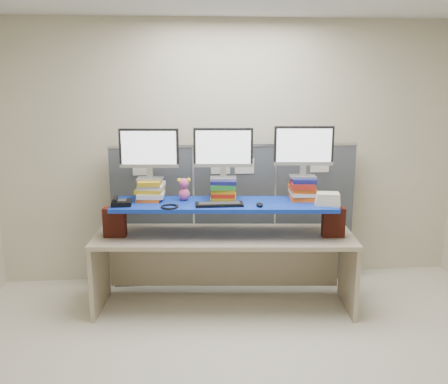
{
  "coord_description": "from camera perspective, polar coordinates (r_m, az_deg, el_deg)",
  "views": [
    {
      "loc": [
        -0.57,
        -3.31,
        2.22
      ],
      "look_at": [
        -0.17,
        1.18,
        1.16
      ],
      "focal_mm": 40.0,
      "sensor_mm": 36.0,
      "label": 1
    }
  ],
  "objects": [
    {
      "name": "book_stack_center",
      "position": [
        4.75,
        -0.07,
        0.34
      ],
      "size": [
        0.28,
        0.32,
        0.2
      ],
      "color": "gold",
      "rests_on": "blue_board"
    },
    {
      "name": "desk",
      "position": [
        4.79,
        0.0,
        -6.6
      ],
      "size": [
        2.51,
        0.94,
        0.75
      ],
      "rotation": [
        0.0,
        0.0,
        -0.09
      ],
      "color": "tan",
      "rests_on": "ground"
    },
    {
      "name": "keyboard",
      "position": [
        4.54,
        -0.54,
        -1.41
      ],
      "size": [
        0.43,
        0.14,
        0.03
      ],
      "rotation": [
        0.0,
        0.0,
        -0.0
      ],
      "color": "black",
      "rests_on": "blue_board"
    },
    {
      "name": "book_stack_left",
      "position": [
        4.8,
        -8.39,
        0.26
      ],
      "size": [
        0.29,
        0.34,
        0.19
      ],
      "color": "orange",
      "rests_on": "blue_board"
    },
    {
      "name": "monitor_right",
      "position": [
        4.73,
        9.09,
        4.93
      ],
      "size": [
        0.56,
        0.18,
        0.48
      ],
      "rotation": [
        0.0,
        0.0,
        -0.09
      ],
      "color": "#A3A3A8",
      "rests_on": "book_stack_right"
    },
    {
      "name": "plush_toy",
      "position": [
        4.72,
        -4.58,
        0.36
      ],
      "size": [
        0.13,
        0.1,
        0.22
      ],
      "rotation": [
        0.0,
        0.0,
        0.23
      ],
      "color": "#DD5488",
      "rests_on": "blue_board"
    },
    {
      "name": "cubicle_partition",
      "position": [
        5.33,
        1.19,
        -2.59
      ],
      "size": [
        2.6,
        0.06,
        1.53
      ],
      "color": "#3F444A",
      "rests_on": "ground"
    },
    {
      "name": "brick_pier_left",
      "position": [
        4.77,
        -12.38,
        -3.37
      ],
      "size": [
        0.21,
        0.13,
        0.28
      ],
      "primitive_type": "cube",
      "rotation": [
        0.0,
        0.0,
        -0.09
      ],
      "color": "maroon",
      "rests_on": "desk"
    },
    {
      "name": "brick_pier_right",
      "position": [
        4.76,
        12.38,
        -3.38
      ],
      "size": [
        0.21,
        0.13,
        0.28
      ],
      "primitive_type": "cube",
      "rotation": [
        0.0,
        0.0,
        -0.09
      ],
      "color": "maroon",
      "rests_on": "desk"
    },
    {
      "name": "desk_phone",
      "position": [
        4.64,
        -11.72,
        -1.17
      ],
      "size": [
        0.18,
        0.16,
        0.08
      ],
      "rotation": [
        0.0,
        0.0,
        0.03
      ],
      "color": "black",
      "rests_on": "blue_board"
    },
    {
      "name": "monitor_center",
      "position": [
        4.68,
        -0.09,
        4.78
      ],
      "size": [
        0.56,
        0.18,
        0.48
      ],
      "rotation": [
        0.0,
        0.0,
        -0.09
      ],
      "color": "#A3A3A8",
      "rests_on": "book_stack_center"
    },
    {
      "name": "monitor_left",
      "position": [
        4.73,
        -8.56,
        4.67
      ],
      "size": [
        0.56,
        0.18,
        0.48
      ],
      "rotation": [
        0.0,
        0.0,
        -0.09
      ],
      "color": "#A3A3A8",
      "rests_on": "book_stack_left"
    },
    {
      "name": "blue_board",
      "position": [
        4.66,
        0.0,
        -1.42
      ],
      "size": [
        2.1,
        0.7,
        0.04
      ],
      "primitive_type": "cube",
      "rotation": [
        0.0,
        0.0,
        -0.09
      ],
      "color": "navy",
      "rests_on": "brick_pier_left"
    },
    {
      "name": "binder_stack",
      "position": [
        4.67,
        11.78,
        -0.79
      ],
      "size": [
        0.27,
        0.24,
        0.11
      ],
      "rotation": [
        0.0,
        0.0,
        -0.27
      ],
      "color": "beige",
      "rests_on": "blue_board"
    },
    {
      "name": "room",
      "position": [
        3.46,
        4.49,
        -0.56
      ],
      "size": [
        5.0,
        4.0,
        2.8
      ],
      "color": "beige",
      "rests_on": "ground"
    },
    {
      "name": "book_stack_right",
      "position": [
        4.81,
        8.93,
        0.45
      ],
      "size": [
        0.26,
        0.32,
        0.22
      ],
      "color": "orange",
      "rests_on": "blue_board"
    },
    {
      "name": "headset",
      "position": [
        4.5,
        -6.24,
        -1.67
      ],
      "size": [
        0.2,
        0.2,
        0.02
      ],
      "primitive_type": "torus",
      "rotation": [
        0.0,
        0.0,
        -0.33
      ],
      "color": "black",
      "rests_on": "blue_board"
    },
    {
      "name": "mouse",
      "position": [
        4.52,
        4.1,
        -1.44
      ],
      "size": [
        0.07,
        0.11,
        0.03
      ],
      "primitive_type": "ellipsoid",
      "rotation": [
        0.0,
        0.0,
        0.11
      ],
      "color": "black",
      "rests_on": "blue_board"
    }
  ]
}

